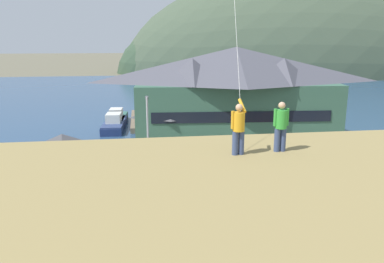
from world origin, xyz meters
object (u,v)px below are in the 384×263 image
(parked_car_front_row_end, at_px, (139,176))
(parking_light_pole, at_px, (148,130))
(parked_car_corner_spot, at_px, (274,173))
(storage_shed_near_lot, at_px, (65,172))
(moored_boat_outer_mooring, at_px, (168,118))
(storage_shed_waterside, at_px, (167,125))
(moored_boat_inner_slip, at_px, (117,119))
(parked_car_lone_by_shed, at_px, (130,227))
(parked_car_front_row_red, at_px, (256,212))
(harbor_lodge, at_px, (236,93))
(person_companion, at_px, (281,125))
(moored_boat_wharfside, at_px, (114,124))
(parked_car_mid_row_near, at_px, (337,173))
(person_kite_flyer, at_px, (238,127))
(wharf_dock, at_px, (143,120))
(parked_car_back_row_right, at_px, (372,210))

(parked_car_front_row_end, distance_m, parking_light_pole, 4.16)
(parked_car_front_row_end, bearing_deg, parked_car_corner_spot, -4.78)
(storage_shed_near_lot, bearing_deg, moored_boat_outer_mooring, 71.53)
(storage_shed_near_lot, bearing_deg, parking_light_pole, 47.79)
(storage_shed_waterside, bearing_deg, storage_shed_near_lot, -118.25)
(parked_car_front_row_end, bearing_deg, parking_light_pole, 75.36)
(moored_boat_inner_slip, distance_m, parked_car_lone_by_shed, 32.11)
(moored_boat_inner_slip, bearing_deg, parked_car_front_row_red, -72.45)
(parking_light_pole, bearing_deg, parked_car_front_row_end, -104.64)
(harbor_lodge, relative_size, storage_shed_near_lot, 3.36)
(storage_shed_waterside, relative_size, person_companion, 3.42)
(moored_boat_inner_slip, bearing_deg, parked_car_lone_by_shed, -85.77)
(moored_boat_wharfside, distance_m, parked_car_lone_by_shed, 28.73)
(person_companion, bearing_deg, parked_car_corner_spot, 69.94)
(storage_shed_near_lot, distance_m, storage_shed_waterside, 16.32)
(parked_car_lone_by_shed, bearing_deg, parked_car_corner_spot, 34.09)
(person_companion, bearing_deg, moored_boat_wharfside, 102.62)
(parked_car_front_row_red, bearing_deg, parked_car_mid_row_near, 35.10)
(parked_car_front_row_red, distance_m, parked_car_lone_by_shed, 7.52)
(parked_car_front_row_end, bearing_deg, person_kite_flyer, -77.64)
(wharf_dock, relative_size, moored_boat_inner_slip, 1.71)
(harbor_lodge, height_order, moored_boat_inner_slip, harbor_lodge)
(wharf_dock, distance_m, parked_car_back_row_right, 34.61)
(storage_shed_near_lot, relative_size, wharf_dock, 0.55)
(parked_car_lone_by_shed, height_order, parking_light_pole, parking_light_pole)
(storage_shed_waterside, height_order, person_kite_flyer, person_kite_flyer)
(moored_boat_inner_slip, bearing_deg, moored_boat_wharfside, -92.12)
(parked_car_front_row_end, bearing_deg, moored_boat_inner_slip, 97.01)
(storage_shed_waterside, xyz_separation_m, parked_car_back_row_right, (11.01, -19.22, -1.32))
(parked_car_back_row_right, height_order, parked_car_front_row_red, same)
(wharf_dock, xyz_separation_m, parked_car_back_row_right, (13.37, -31.91, 0.71))
(storage_shed_near_lot, distance_m, moored_boat_inner_slip, 27.11)
(parked_car_corner_spot, bearing_deg, moored_boat_outer_mooring, 105.11)
(moored_boat_inner_slip, relative_size, person_kite_flyer, 3.92)
(storage_shed_near_lot, distance_m, moored_boat_outer_mooring, 27.59)
(parked_car_front_row_end, bearing_deg, storage_shed_near_lot, -146.37)
(moored_boat_outer_mooring, height_order, person_kite_flyer, person_kite_flyer)
(parked_car_front_row_end, height_order, person_kite_flyer, person_kite_flyer)
(harbor_lodge, height_order, person_companion, harbor_lodge)
(moored_boat_inner_slip, relative_size, parked_car_front_row_end, 1.73)
(parked_car_back_row_right, relative_size, parked_car_corner_spot, 0.99)
(parked_car_back_row_right, relative_size, parked_car_front_row_red, 1.01)
(storage_shed_near_lot, distance_m, parked_car_lone_by_shed, 6.80)
(moored_boat_wharfside, height_order, parked_car_back_row_right, moored_boat_wharfside)
(storage_shed_waterside, distance_m, person_kite_flyer, 27.55)
(parked_car_mid_row_near, bearing_deg, parked_car_front_row_red, -144.90)
(parking_light_pole, distance_m, person_companion, 19.45)
(parked_car_mid_row_near, relative_size, person_kite_flyer, 2.33)
(parking_light_pole, height_order, person_companion, person_companion)
(moored_boat_outer_mooring, distance_m, parked_car_mid_row_near, 26.89)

